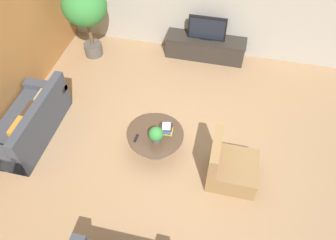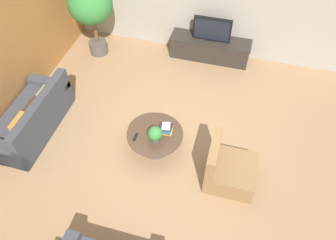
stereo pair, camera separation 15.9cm
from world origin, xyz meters
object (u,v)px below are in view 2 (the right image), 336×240
object	(u,v)px
television	(212,29)
coffee_table	(155,138)
media_console	(210,48)
potted_palm_tall	(91,7)
potted_plant_tabletop	(155,134)
armchair_wicker	(228,170)
couch_by_wall	(32,119)

from	to	relation	value
television	coffee_table	distance (m)	2.93
television	coffee_table	world-z (taller)	television
media_console	potted_palm_tall	world-z (taller)	potted_palm_tall
television	potted_plant_tabletop	bearing A→B (deg)	-97.65
television	media_console	bearing A→B (deg)	90.00
coffee_table	armchair_wicker	xyz separation A→B (m)	(1.34, -0.29, -0.02)
television	armchair_wicker	size ratio (longest dim) A/B	0.97
armchair_wicker	potted_plant_tabletop	xyz separation A→B (m)	(-1.29, 0.15, 0.33)
potted_palm_tall	potted_plant_tabletop	world-z (taller)	potted_palm_tall
couch_by_wall	potted_palm_tall	distance (m)	2.70
couch_by_wall	potted_palm_tall	bearing A→B (deg)	174.97
potted_palm_tall	potted_plant_tabletop	xyz separation A→B (m)	(2.17, -2.50, -0.59)
media_console	armchair_wicker	distance (m)	3.27
media_console	television	size ratio (longest dim) A/B	2.17
media_console	potted_palm_tall	distance (m)	2.79
potted_palm_tall	potted_plant_tabletop	size ratio (longest dim) A/B	5.29
television	armchair_wicker	xyz separation A→B (m)	(0.89, -3.15, -0.50)
media_console	potted_plant_tabletop	size ratio (longest dim) A/B	5.65
coffee_table	media_console	bearing A→B (deg)	80.94
media_console	coffee_table	size ratio (longest dim) A/B	1.83
television	couch_by_wall	world-z (taller)	television
television	potted_plant_tabletop	size ratio (longest dim) A/B	2.60
couch_by_wall	potted_plant_tabletop	size ratio (longest dim) A/B	5.64
couch_by_wall	armchair_wicker	distance (m)	3.69
media_console	couch_by_wall	xyz separation A→B (m)	(-2.80, -3.03, 0.02)
potted_palm_tall	potted_plant_tabletop	distance (m)	3.37
media_console	potted_plant_tabletop	world-z (taller)	potted_plant_tabletop
potted_plant_tabletop	couch_by_wall	bearing A→B (deg)	-179.24
coffee_table	couch_by_wall	size ratio (longest dim) A/B	0.55
couch_by_wall	potted_palm_tall	world-z (taller)	potted_palm_tall
potted_palm_tall	couch_by_wall	bearing A→B (deg)	-95.03
coffee_table	potted_plant_tabletop	world-z (taller)	potted_plant_tabletop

